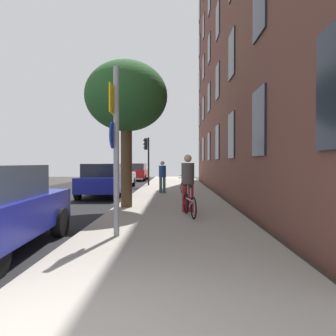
{
  "coord_description": "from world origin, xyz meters",
  "views": [
    {
      "loc": [
        1.15,
        -2.49,
        1.67
      ],
      "look_at": [
        0.82,
        12.9,
        1.43
      ],
      "focal_mm": 34.11,
      "sensor_mm": 36.0,
      "label": 1
    }
  ],
  "objects_px": {
    "bicycle_1": "(185,187)",
    "car_2": "(118,175)",
    "bicycle_2": "(185,184)",
    "sign_post": "(115,142)",
    "bicycle_0": "(190,204)",
    "pedestrian_0": "(188,179)",
    "pedestrian_1": "(162,175)",
    "tree_near": "(126,98)",
    "car_1": "(104,180)",
    "traffic_light": "(147,152)",
    "car_3": "(137,172)"
  },
  "relations": [
    {
      "from": "traffic_light",
      "to": "tree_near",
      "type": "height_order",
      "value": "tree_near"
    },
    {
      "from": "bicycle_1",
      "to": "tree_near",
      "type": "bearing_deg",
      "value": -117.1
    },
    {
      "from": "bicycle_0",
      "to": "bicycle_2",
      "type": "height_order",
      "value": "bicycle_2"
    },
    {
      "from": "traffic_light",
      "to": "pedestrian_0",
      "type": "relative_size",
      "value": 1.83
    },
    {
      "from": "tree_near",
      "to": "car_3",
      "type": "bearing_deg",
      "value": 95.6
    },
    {
      "from": "pedestrian_0",
      "to": "car_3",
      "type": "xyz_separation_m",
      "value": [
        -3.96,
        19.91,
        -0.32
      ]
    },
    {
      "from": "car_1",
      "to": "car_3",
      "type": "height_order",
      "value": "same"
    },
    {
      "from": "tree_near",
      "to": "car_3",
      "type": "height_order",
      "value": "tree_near"
    },
    {
      "from": "bicycle_0",
      "to": "pedestrian_0",
      "type": "distance_m",
      "value": 1.09
    },
    {
      "from": "bicycle_0",
      "to": "car_3",
      "type": "relative_size",
      "value": 0.37
    },
    {
      "from": "bicycle_1",
      "to": "car_2",
      "type": "height_order",
      "value": "car_2"
    },
    {
      "from": "tree_near",
      "to": "bicycle_2",
      "type": "relative_size",
      "value": 3.17
    },
    {
      "from": "sign_post",
      "to": "pedestrian_0",
      "type": "bearing_deg",
      "value": 63.56
    },
    {
      "from": "traffic_light",
      "to": "pedestrian_1",
      "type": "xyz_separation_m",
      "value": [
        1.3,
        -5.76,
        -1.34
      ]
    },
    {
      "from": "pedestrian_1",
      "to": "car_3",
      "type": "relative_size",
      "value": 0.39
    },
    {
      "from": "sign_post",
      "to": "bicycle_1",
      "type": "distance_m",
      "value": 9.13
    },
    {
      "from": "car_2",
      "to": "bicycle_2",
      "type": "bearing_deg",
      "value": -32.92
    },
    {
      "from": "pedestrian_1",
      "to": "bicycle_1",
      "type": "bearing_deg",
      "value": -39.11
    },
    {
      "from": "tree_near",
      "to": "pedestrian_1",
      "type": "bearing_deg",
      "value": 78.53
    },
    {
      "from": "bicycle_1",
      "to": "pedestrian_0",
      "type": "height_order",
      "value": "pedestrian_0"
    },
    {
      "from": "car_3",
      "to": "pedestrian_1",
      "type": "bearing_deg",
      "value": -77.87
    },
    {
      "from": "sign_post",
      "to": "pedestrian_1",
      "type": "height_order",
      "value": "sign_post"
    },
    {
      "from": "bicycle_0",
      "to": "car_1",
      "type": "height_order",
      "value": "car_1"
    },
    {
      "from": "car_2",
      "to": "car_3",
      "type": "distance_m",
      "value": 8.98
    },
    {
      "from": "car_1",
      "to": "pedestrian_0",
      "type": "bearing_deg",
      "value": -54.16
    },
    {
      "from": "traffic_light",
      "to": "bicycle_0",
      "type": "distance_m",
      "value": 13.33
    },
    {
      "from": "bicycle_2",
      "to": "car_2",
      "type": "xyz_separation_m",
      "value": [
        -4.32,
        2.79,
        0.36
      ]
    },
    {
      "from": "car_1",
      "to": "car_2",
      "type": "xyz_separation_m",
      "value": [
        -0.27,
        5.54,
        -0.0
      ]
    },
    {
      "from": "pedestrian_0",
      "to": "car_3",
      "type": "distance_m",
      "value": 20.31
    },
    {
      "from": "bicycle_1",
      "to": "pedestrian_0",
      "type": "distance_m",
      "value": 5.48
    },
    {
      "from": "car_2",
      "to": "car_3",
      "type": "relative_size",
      "value": 0.95
    },
    {
      "from": "bicycle_2",
      "to": "pedestrian_1",
      "type": "relative_size",
      "value": 0.98
    },
    {
      "from": "pedestrian_1",
      "to": "car_1",
      "type": "distance_m",
      "value": 3.01
    },
    {
      "from": "bicycle_2",
      "to": "car_1",
      "type": "distance_m",
      "value": 4.91
    },
    {
      "from": "sign_post",
      "to": "car_1",
      "type": "height_order",
      "value": "sign_post"
    },
    {
      "from": "sign_post",
      "to": "bicycle_2",
      "type": "relative_size",
      "value": 2.22
    },
    {
      "from": "tree_near",
      "to": "car_1",
      "type": "xyz_separation_m",
      "value": [
        -1.77,
        4.28,
        -3.12
      ]
    },
    {
      "from": "bicycle_0",
      "to": "pedestrian_1",
      "type": "bearing_deg",
      "value": 98.43
    },
    {
      "from": "sign_post",
      "to": "bicycle_0",
      "type": "bearing_deg",
      "value": 56.16
    },
    {
      "from": "pedestrian_1",
      "to": "car_3",
      "type": "xyz_separation_m",
      "value": [
        -2.91,
        13.54,
        -0.22
      ]
    },
    {
      "from": "bicycle_1",
      "to": "pedestrian_1",
      "type": "bearing_deg",
      "value": 140.89
    },
    {
      "from": "traffic_light",
      "to": "bicycle_2",
      "type": "height_order",
      "value": "traffic_light"
    },
    {
      "from": "traffic_light",
      "to": "bicycle_1",
      "type": "xyz_separation_m",
      "value": [
        2.45,
        -6.69,
        -1.93
      ]
    },
    {
      "from": "tree_near",
      "to": "car_1",
      "type": "bearing_deg",
      "value": 112.53
    },
    {
      "from": "tree_near",
      "to": "bicycle_1",
      "type": "bearing_deg",
      "value": 62.9
    },
    {
      "from": "pedestrian_0",
      "to": "bicycle_2",
      "type": "bearing_deg",
      "value": 88.88
    },
    {
      "from": "bicycle_0",
      "to": "pedestrian_1",
      "type": "distance_m",
      "value": 7.32
    },
    {
      "from": "sign_post",
      "to": "bicycle_1",
      "type": "relative_size",
      "value": 2.15
    },
    {
      "from": "tree_near",
      "to": "pedestrian_0",
      "type": "relative_size",
      "value": 2.82
    },
    {
      "from": "traffic_light",
      "to": "pedestrian_1",
      "type": "relative_size",
      "value": 2.01
    }
  ]
}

